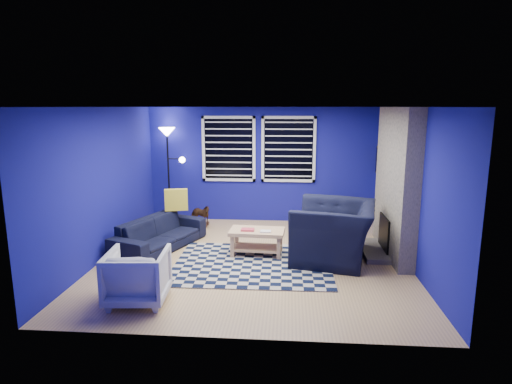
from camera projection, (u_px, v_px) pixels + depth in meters
floor at (254, 259)px, 7.15m from camera, size 5.00×5.00×0.00m
ceiling at (253, 107)px, 6.66m from camera, size 5.00×5.00×0.00m
wall_back at (263, 165)px, 9.35m from camera, size 5.00×0.00×5.00m
wall_left at (104, 184)px, 7.09m from camera, size 0.00×5.00×5.00m
wall_right at (412, 188)px, 6.71m from camera, size 0.00×5.00×5.00m
fireplace at (395, 185)px, 7.22m from camera, size 0.65×2.00×2.50m
window_left at (229, 149)px, 9.30m from camera, size 1.17×0.06×1.42m
window_right at (288, 149)px, 9.20m from camera, size 1.17×0.06×1.42m
tv at (382, 162)px, 8.64m from camera, size 0.07×1.00×0.58m
rug at (253, 264)px, 6.92m from camera, size 2.53×2.03×0.02m
sofa at (160, 233)px, 7.65m from camera, size 2.04×1.38×0.56m
armchair_big at (334, 232)px, 7.07m from camera, size 1.68×1.53×0.94m
armchair_bent at (138, 276)px, 5.53m from camera, size 0.81×0.83×0.70m
rocking_horse at (200, 215)px, 8.93m from camera, size 0.42×0.57×0.44m
coffee_table at (257, 237)px, 7.31m from camera, size 0.95×0.59×0.46m
cabinet at (327, 214)px, 9.19m from camera, size 0.63×0.49×0.55m
floor_lamp at (168, 145)px, 9.16m from camera, size 0.56×0.35×2.07m
throw_pillow at (176, 200)px, 8.15m from camera, size 0.45×0.24×0.41m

